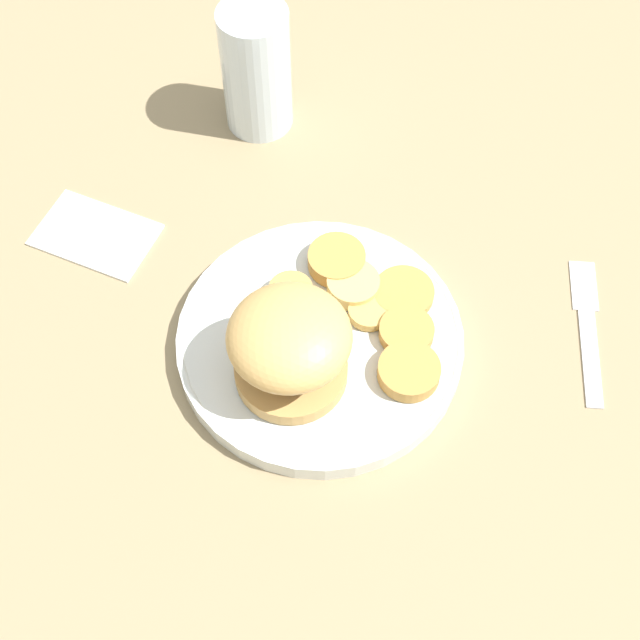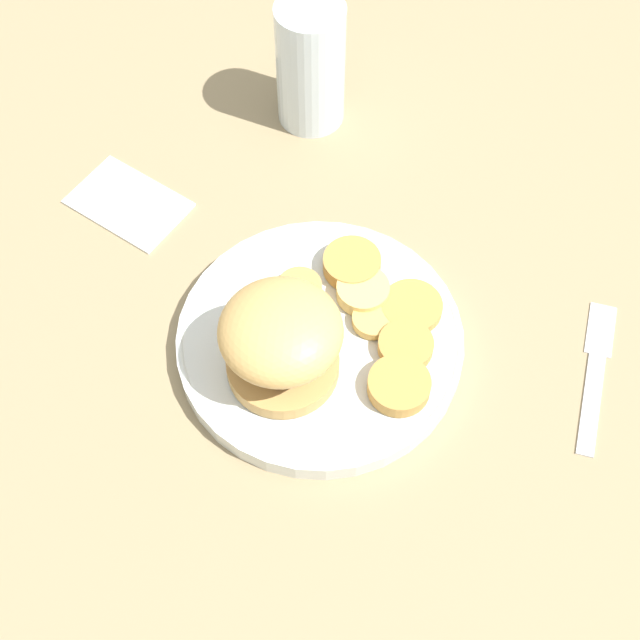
# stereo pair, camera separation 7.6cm
# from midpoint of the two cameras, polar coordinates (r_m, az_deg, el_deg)

# --- Properties ---
(ground_plane) EXTENTS (4.00, 4.00, 0.00)m
(ground_plane) POSITION_cam_midpoint_polar(r_m,az_deg,el_deg) (0.80, -2.71, -1.96)
(ground_plane) COLOR #937F5B
(dinner_plate) EXTENTS (0.26, 0.26, 0.02)m
(dinner_plate) POSITION_cam_midpoint_polar(r_m,az_deg,el_deg) (0.79, -2.75, -1.53)
(dinner_plate) COLOR silver
(dinner_plate) RESTS_ON ground_plane
(sandwich) EXTENTS (0.10, 0.10, 0.09)m
(sandwich) POSITION_cam_midpoint_polar(r_m,az_deg,el_deg) (0.73, -5.09, -1.90)
(sandwich) COLOR tan
(sandwich) RESTS_ON dinner_plate
(potato_round_0) EXTENTS (0.05, 0.05, 0.02)m
(potato_round_0) POSITION_cam_midpoint_polar(r_m,az_deg,el_deg) (0.82, -1.59, 3.65)
(potato_round_0) COLOR #BC8942
(potato_round_0) RESTS_ON dinner_plate
(potato_round_1) EXTENTS (0.06, 0.06, 0.01)m
(potato_round_1) POSITION_cam_midpoint_polar(r_m,az_deg,el_deg) (0.80, 2.69, 1.53)
(potato_round_1) COLOR #BC8942
(potato_round_1) RESTS_ON dinner_plate
(potato_round_2) EXTENTS (0.04, 0.04, 0.02)m
(potato_round_2) POSITION_cam_midpoint_polar(r_m,az_deg,el_deg) (0.80, -4.60, 1.48)
(potato_round_2) COLOR tan
(potato_round_2) RESTS_ON dinner_plate
(potato_round_3) EXTENTS (0.05, 0.05, 0.02)m
(potato_round_3) POSITION_cam_midpoint_polar(r_m,az_deg,el_deg) (0.76, 2.87, -3.53)
(potato_round_3) COLOR #BC8942
(potato_round_3) RESTS_ON dinner_plate
(potato_round_4) EXTENTS (0.05, 0.05, 0.01)m
(potato_round_4) POSITION_cam_midpoint_polar(r_m,az_deg,el_deg) (0.80, -0.34, 1.94)
(potato_round_4) COLOR #DBB766
(potato_round_4) RESTS_ON dinner_plate
(potato_round_5) EXTENTS (0.05, 0.05, 0.01)m
(potato_round_5) POSITION_cam_midpoint_polar(r_m,az_deg,el_deg) (0.78, 2.79, -0.97)
(potato_round_5) COLOR #BC8942
(potato_round_5) RESTS_ON dinner_plate
(potato_round_6) EXTENTS (0.04, 0.04, 0.01)m
(potato_round_6) POSITION_cam_midpoint_polar(r_m,az_deg,el_deg) (0.79, 0.43, 0.35)
(potato_round_6) COLOR tan
(potato_round_6) RESTS_ON dinner_plate
(fork) EXTENTS (0.15, 0.09, 0.00)m
(fork) POSITION_cam_midpoint_polar(r_m,az_deg,el_deg) (0.84, 14.32, -0.71)
(fork) COLOR silver
(fork) RESTS_ON ground_plane
(drinking_glass) EXTENTS (0.07, 0.07, 0.14)m
(drinking_glass) POSITION_cam_midpoint_polar(r_m,az_deg,el_deg) (0.93, -6.53, 15.47)
(drinking_glass) COLOR silver
(drinking_glass) RESTS_ON ground_plane
(napkin) EXTENTS (0.09, 0.12, 0.01)m
(napkin) POSITION_cam_midpoint_polar(r_m,az_deg,el_deg) (0.91, -16.56, 5.12)
(napkin) COLOR white
(napkin) RESTS_ON ground_plane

